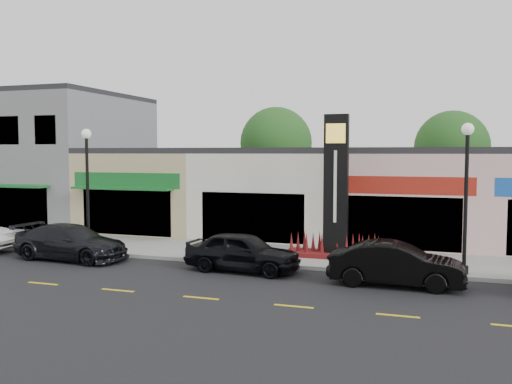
# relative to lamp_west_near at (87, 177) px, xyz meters

# --- Properties ---
(ground) EXTENTS (120.00, 120.00, 0.00)m
(ground) POSITION_rel_lamp_west_near_xyz_m (8.00, -2.50, -3.48)
(ground) COLOR black
(ground) RESTS_ON ground
(sidewalk) EXTENTS (52.00, 4.30, 0.15)m
(sidewalk) POSITION_rel_lamp_west_near_xyz_m (8.00, 1.85, -3.40)
(sidewalk) COLOR gray
(sidewalk) RESTS_ON ground
(curb) EXTENTS (52.00, 0.20, 0.15)m
(curb) POSITION_rel_lamp_west_near_xyz_m (8.00, -0.40, -3.40)
(curb) COLOR gray
(curb) RESTS_ON ground
(building_grey_2story) EXTENTS (12.00, 10.95, 8.30)m
(building_grey_2story) POSITION_rel_lamp_west_near_xyz_m (-10.00, 8.98, 0.67)
(building_grey_2story) COLOR slate
(building_grey_2story) RESTS_ON ground
(shop_beige) EXTENTS (7.00, 10.85, 4.80)m
(shop_beige) POSITION_rel_lamp_west_near_xyz_m (-0.50, 8.96, -1.08)
(shop_beige) COLOR tan
(shop_beige) RESTS_ON ground
(shop_cream) EXTENTS (7.00, 10.01, 4.80)m
(shop_cream) POSITION_rel_lamp_west_near_xyz_m (6.50, 8.97, -1.08)
(shop_cream) COLOR white
(shop_cream) RESTS_ON ground
(shop_pink_w) EXTENTS (7.00, 10.01, 4.80)m
(shop_pink_w) POSITION_rel_lamp_west_near_xyz_m (13.50, 8.97, -1.08)
(shop_pink_w) COLOR beige
(shop_pink_w) RESTS_ON ground
(tree_rear_west) EXTENTS (5.20, 5.20, 7.83)m
(tree_rear_west) POSITION_rel_lamp_west_near_xyz_m (4.00, 17.00, 1.74)
(tree_rear_west) COLOR #382619
(tree_rear_west) RESTS_ON ground
(tree_rear_mid) EXTENTS (4.80, 4.80, 7.29)m
(tree_rear_mid) POSITION_rel_lamp_west_near_xyz_m (16.00, 17.00, 1.41)
(tree_rear_mid) COLOR #382619
(tree_rear_mid) RESTS_ON ground
(lamp_west_near) EXTENTS (0.44, 0.44, 5.47)m
(lamp_west_near) POSITION_rel_lamp_west_near_xyz_m (0.00, 0.00, 0.00)
(lamp_west_near) COLOR black
(lamp_west_near) RESTS_ON sidewalk
(lamp_east_near) EXTENTS (0.44, 0.44, 5.47)m
(lamp_east_near) POSITION_rel_lamp_west_near_xyz_m (16.00, 0.00, 0.00)
(lamp_east_near) COLOR black
(lamp_east_near) RESTS_ON sidewalk
(pylon_sign) EXTENTS (4.20, 1.30, 6.00)m
(pylon_sign) POSITION_rel_lamp_west_near_xyz_m (11.00, 1.70, -1.20)
(pylon_sign) COLOR #56140E
(pylon_sign) RESTS_ON sidewalk
(car_dark_sedan) EXTENTS (2.42, 5.26, 1.49)m
(car_dark_sedan) POSITION_rel_lamp_west_near_xyz_m (0.24, -1.58, -2.73)
(car_dark_sedan) COLOR black
(car_dark_sedan) RESTS_ON ground
(car_black_sedan) EXTENTS (2.13, 4.59, 1.52)m
(car_black_sedan) POSITION_rel_lamp_west_near_xyz_m (7.96, -1.46, -2.72)
(car_black_sedan) COLOR black
(car_black_sedan) RESTS_ON ground
(car_black_conv) EXTENTS (1.61, 4.55, 1.50)m
(car_black_conv) POSITION_rel_lamp_west_near_xyz_m (13.72, -1.99, -2.73)
(car_black_conv) COLOR black
(car_black_conv) RESTS_ON ground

